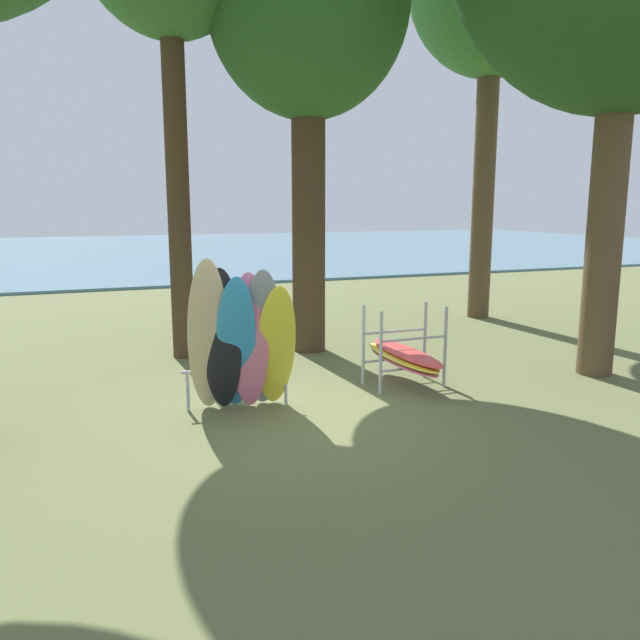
# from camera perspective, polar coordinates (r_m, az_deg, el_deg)

# --- Properties ---
(ground_plane) EXTENTS (80.00, 80.00, 0.00)m
(ground_plane) POSITION_cam_1_polar(r_m,az_deg,el_deg) (8.43, -3.22, -8.87)
(ground_plane) COLOR #60663D
(lake_water) EXTENTS (80.00, 36.00, 0.10)m
(lake_water) POSITION_cam_1_polar(r_m,az_deg,el_deg) (39.65, -17.88, 5.96)
(lake_water) COLOR slate
(lake_water) RESTS_ON ground
(tree_far_right_back) EXTENTS (3.64, 3.64, 8.46)m
(tree_far_right_back) POSITION_cam_1_polar(r_m,az_deg,el_deg) (12.43, -1.10, 26.55)
(tree_far_right_back) COLOR #42301E
(tree_far_right_back) RESTS_ON ground
(leaning_board_pile) EXTENTS (1.57, 1.12, 2.16)m
(leaning_board_pile) POSITION_cam_1_polar(r_m,az_deg,el_deg) (8.35, -7.11, -2.08)
(leaning_board_pile) COLOR #C6B289
(leaning_board_pile) RESTS_ON ground
(board_storage_rack) EXTENTS (1.15, 2.12, 1.25)m
(board_storage_rack) POSITION_cam_1_polar(r_m,az_deg,el_deg) (9.86, 7.55, -3.22)
(board_storage_rack) COLOR #9EA0A5
(board_storage_rack) RESTS_ON ground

